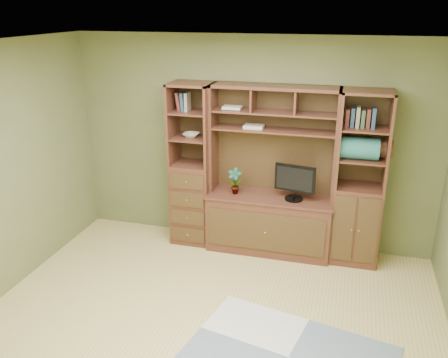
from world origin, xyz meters
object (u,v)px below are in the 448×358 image
(center_hutch, at_px, (271,173))
(right_tower, at_px, (360,180))
(left_tower, at_px, (192,165))
(monitor, at_px, (295,176))

(center_hutch, height_order, right_tower, same)
(center_hutch, height_order, left_tower, same)
(left_tower, height_order, right_tower, same)
(left_tower, height_order, monitor, left_tower)
(left_tower, distance_m, monitor, 1.29)
(left_tower, bearing_deg, center_hutch, -2.29)
(center_hutch, distance_m, left_tower, 1.00)
(center_hutch, bearing_deg, left_tower, 177.71)
(monitor, bearing_deg, right_tower, 16.36)
(left_tower, bearing_deg, monitor, -3.32)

